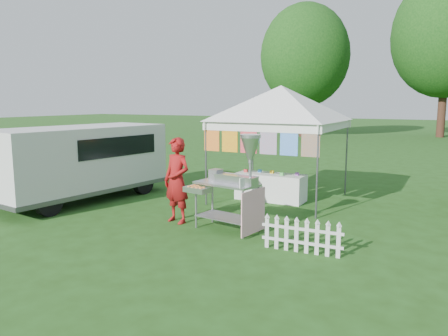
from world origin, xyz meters
The scene contains 9 objects.
ground centered at (0.00, 0.00, 0.00)m, with size 120.00×120.00×0.00m, color #224714.
canopy_main centered at (0.00, 3.49, 2.99)m, with size 4.24×4.24×3.45m.
tree_left centered at (-6.00, 24.00, 5.83)m, with size 6.40×6.40×9.53m.
tree_mid centered at (3.00, 28.00, 7.14)m, with size 7.60×7.60×11.52m.
donut_cart centered at (0.26, 0.34, 1.16)m, with size 1.53×0.95×1.97m.
vendor centered at (-1.15, 0.39, 0.92)m, with size 0.67×0.44×1.84m, color maroon.
cargo_van centered at (-4.62, 1.11, 1.04)m, with size 2.44×4.86×1.94m.
picket_fence centered at (1.83, -0.21, 0.29)m, with size 1.44×0.09×0.56m.
display_table centered at (-0.17, 3.31, 0.35)m, with size 1.80×0.70×0.71m, color white.
Camera 1 is at (4.07, -7.24, 2.60)m, focal length 35.00 mm.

